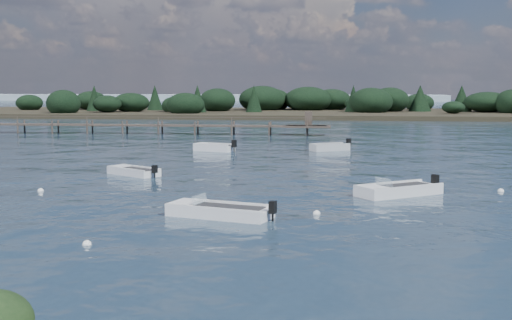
# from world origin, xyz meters

# --- Properties ---
(ground) EXTENTS (400.00, 400.00, 0.00)m
(ground) POSITION_xyz_m (0.00, 60.00, 0.00)
(ground) COLOR #162635
(ground) RESTS_ON ground
(dinghy_mid_grey) EXTENTS (3.75, 3.13, 0.99)m
(dinghy_mid_grey) POSITION_xyz_m (-5.53, 13.64, 0.13)
(dinghy_mid_grey) COLOR silver
(dinghy_mid_grey) RESTS_ON ground
(dinghy_mid_white_a) EXTENTS (4.80, 2.80, 1.10)m
(dinghy_mid_white_a) POSITION_xyz_m (2.02, 1.60, 0.14)
(dinghy_mid_white_a) COLOR silver
(dinghy_mid_white_a) RESTS_ON ground
(tender_far_white) EXTENTS (3.86, 2.40, 1.30)m
(tender_far_white) POSITION_xyz_m (-3.30, 28.98, 0.18)
(tender_far_white) COLOR silver
(tender_far_white) RESTS_ON ground
(tender_far_grey_b) EXTENTS (3.62, 2.82, 1.27)m
(tender_far_grey_b) POSITION_xyz_m (6.50, 30.47, 0.18)
(tender_far_grey_b) COLOR #B1B5B9
(tender_far_grey_b) RESTS_ON ground
(dinghy_mid_white_b) EXTENTS (4.60, 3.93, 1.19)m
(dinghy_mid_white_b) POSITION_xyz_m (10.06, 7.99, 0.16)
(dinghy_mid_white_b) COLOR silver
(dinghy_mid_white_b) RESTS_ON ground
(buoy_a) EXTENTS (0.32, 0.32, 0.32)m
(buoy_a) POSITION_xyz_m (-1.69, -3.74, 0.00)
(buoy_a) COLOR white
(buoy_a) RESTS_ON ground
(buoy_b) EXTENTS (0.32, 0.32, 0.32)m
(buoy_b) POSITION_xyz_m (6.08, 2.66, 0.00)
(buoy_b) COLOR white
(buoy_b) RESTS_ON ground
(buoy_c) EXTENTS (0.32, 0.32, 0.32)m
(buoy_c) POSITION_xyz_m (-8.47, 7.02, 0.00)
(buoy_c) COLOR white
(buoy_c) RESTS_ON ground
(buoy_d) EXTENTS (0.32, 0.32, 0.32)m
(buoy_d) POSITION_xyz_m (15.50, 9.80, 0.00)
(buoy_d) COLOR white
(buoy_d) RESTS_ON ground
(jetty) EXTENTS (64.50, 3.20, 3.40)m
(jetty) POSITION_xyz_m (-21.74, 47.99, 0.98)
(jetty) COLOR #453A32
(jetty) RESTS_ON ground
(far_headland) EXTENTS (190.00, 40.00, 5.80)m
(far_headland) POSITION_xyz_m (25.00, 100.00, 1.96)
(far_headland) COLOR black
(far_headland) RESTS_ON ground
(distant_haze) EXTENTS (280.00, 20.00, 2.40)m
(distant_haze) POSITION_xyz_m (-90.00, 230.00, 0.00)
(distant_haze) COLOR #8DA1AE
(distant_haze) RESTS_ON ground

